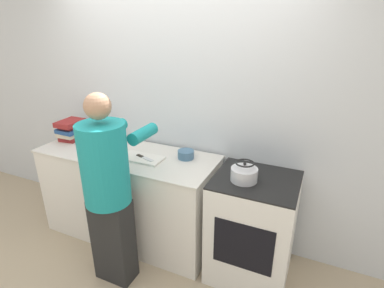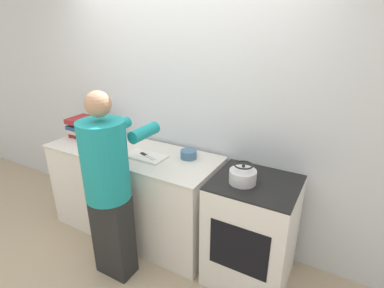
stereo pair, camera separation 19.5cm
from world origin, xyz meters
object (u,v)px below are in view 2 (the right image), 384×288
object	(u,v)px
cutting_board	(145,156)
knife	(147,156)
person	(109,184)
bowl_prep	(103,153)
oven	(251,231)
canister_jar	(107,128)
kettle	(243,175)

from	to	relation	value
cutting_board	knife	world-z (taller)	knife
person	bowl_prep	world-z (taller)	person
oven	person	size ratio (longest dim) A/B	0.57
oven	canister_jar	world-z (taller)	canister_jar
cutting_board	knife	size ratio (longest dim) A/B	1.89
cutting_board	knife	bearing A→B (deg)	-10.82
kettle	canister_jar	size ratio (longest dim) A/B	1.22
bowl_prep	cutting_board	bearing A→B (deg)	23.29
cutting_board	canister_jar	size ratio (longest dim) A/B	2.29
person	knife	xyz separation A→B (m)	(0.03, 0.47, 0.07)
cutting_board	bowl_prep	size ratio (longest dim) A/B	3.07
bowl_prep	knife	bearing A→B (deg)	21.10
oven	bowl_prep	size ratio (longest dim) A/B	7.44
knife	bowl_prep	xyz separation A→B (m)	(-0.40, -0.15, 0.00)
cutting_board	bowl_prep	xyz separation A→B (m)	(-0.37, -0.16, 0.02)
knife	bowl_prep	world-z (taller)	bowl_prep
person	canister_jar	bearing A→B (deg)	134.09
oven	cutting_board	size ratio (longest dim) A/B	2.42
kettle	bowl_prep	size ratio (longest dim) A/B	1.65
kettle	bowl_prep	bearing A→B (deg)	-174.51
person	cutting_board	bearing A→B (deg)	89.95
oven	bowl_prep	world-z (taller)	bowl_prep
kettle	canister_jar	distance (m)	1.70
kettle	knife	bearing A→B (deg)	178.35
cutting_board	person	bearing A→B (deg)	-90.05
cutting_board	bowl_prep	world-z (taller)	bowl_prep
knife	kettle	size ratio (longest dim) A/B	0.98
person	canister_jar	xyz separation A→B (m)	(-0.72, 0.74, 0.13)
cutting_board	knife	distance (m)	0.03
person	kettle	world-z (taller)	person
oven	cutting_board	distance (m)	1.14
person	knife	size ratio (longest dim) A/B	8.00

